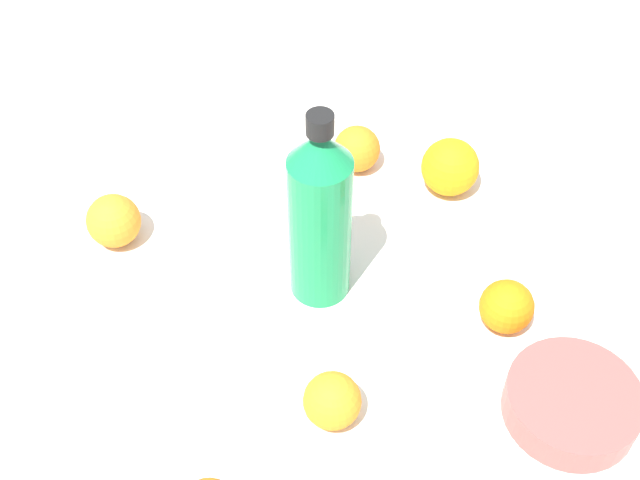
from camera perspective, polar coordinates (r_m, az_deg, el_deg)
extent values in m
plane|color=silver|center=(0.98, 1.84, -3.69)|extent=(2.40, 2.40, 0.00)
cylinder|color=#198C4C|center=(0.91, 0.00, 0.79)|extent=(0.07, 0.07, 0.20)
cone|color=#198C4C|center=(0.83, 0.00, 6.39)|extent=(0.07, 0.07, 0.04)
cylinder|color=black|center=(0.81, 0.00, 8.03)|extent=(0.03, 0.03, 0.02)
sphere|color=orange|center=(1.11, 2.57, 6.34)|extent=(0.06, 0.06, 0.06)
sphere|color=orange|center=(1.08, 9.01, 5.02)|extent=(0.08, 0.08, 0.08)
sphere|color=orange|center=(1.04, -14.12, 1.30)|extent=(0.07, 0.07, 0.07)
sphere|color=orange|center=(0.95, 12.81, -4.52)|extent=(0.06, 0.06, 0.06)
sphere|color=orange|center=(0.86, 0.85, -11.08)|extent=(0.06, 0.06, 0.06)
cylinder|color=#B24C47|center=(0.91, 17.07, -10.74)|extent=(0.14, 0.14, 0.04)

